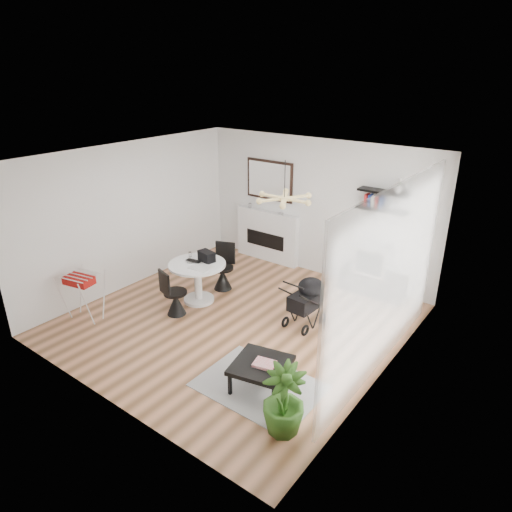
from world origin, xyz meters
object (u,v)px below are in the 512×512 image
Objects in this scene: fireplace at (267,230)px; drying_rack at (84,295)px; crt_tv at (374,259)px; dining_table at (198,276)px; tv_console at (372,282)px; stroller at (307,303)px; potted_plant at (284,400)px; coffee_table at (261,366)px.

drying_rack is at bearing -103.96° from fireplace.
crt_tv is 3.20m from dining_table.
dining_table reaches higher than tv_console.
stroller is 0.99× the size of potted_plant.
potted_plant is (0.61, -3.89, 0.22)m from tv_console.
drying_rack is at bearing 177.77° from potted_plant.
tv_console is 1.16× the size of dining_table.
potted_plant reaches higher than drying_rack.
tv_console is at bearing -3.16° from fireplace.
potted_plant reaches higher than tv_console.
fireplace is at bearing 93.10° from dining_table.
crt_tv is 1.75m from stroller.
potted_plant is at bearing -35.80° from coffee_table.
tv_console is 1.32× the size of potted_plant.
crt_tv reaches higher than dining_table.
tv_console is 5.09m from drying_rack.
fireplace is 2.54m from tv_console.
fireplace is 2.14× the size of dining_table.
dining_table is at bearing -86.90° from fireplace.
tv_console is 1.34× the size of stroller.
potted_plant is (1.03, -2.22, 0.07)m from stroller.
stroller is (3.03, 2.06, -0.06)m from drying_rack.
fireplace is at bearing 124.46° from coffee_table.
potted_plant is (0.66, -0.48, 0.11)m from coffee_table.
fireplace reaches higher than stroller.
coffee_table is at bearing -5.98° from drying_rack.
tv_console is 0.48m from crt_tv.
coffee_table is (-0.05, -3.41, -0.36)m from crt_tv.
fireplace is at bearing 176.76° from crt_tv.
dining_table is at bearing -137.67° from crt_tv.
drying_rack is 0.93× the size of stroller.
fireplace reaches higher than dining_table.
stroller is 2.45m from potted_plant.
potted_plant is (3.10, -4.03, -0.24)m from fireplace.
fireplace reaches higher than drying_rack.
coffee_table is at bearing -90.84° from crt_tv.
fireplace reaches higher than tv_console.
stroller reaches higher than dining_table.
drying_rack is (-3.45, -3.73, -0.27)m from crt_tv.
coffee_table is (3.40, 0.32, -0.09)m from drying_rack.
drying_rack is 0.92× the size of potted_plant.
stroller is (1.95, 0.49, -0.11)m from dining_table.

